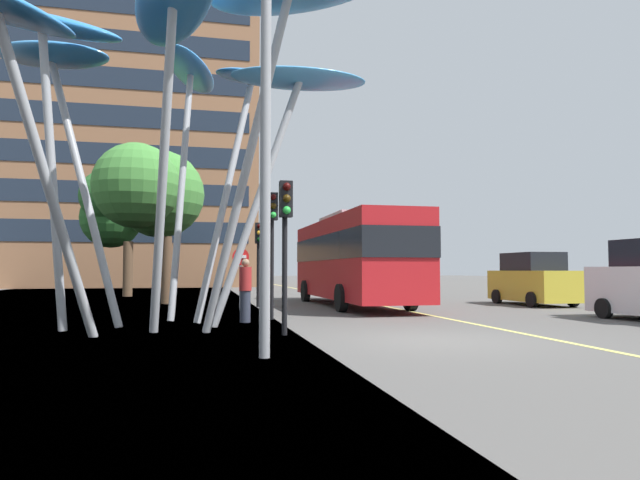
% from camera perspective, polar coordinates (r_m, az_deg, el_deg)
% --- Properties ---
extents(ground, '(120.00, 240.00, 0.10)m').
position_cam_1_polar(ground, '(11.58, 8.27, -10.46)').
color(ground, '#54514F').
extents(red_bus, '(2.84, 11.03, 3.65)m').
position_cam_1_polar(red_bus, '(22.24, 3.36, -1.66)').
color(red_bus, red).
rests_on(red_bus, ground).
extents(leaf_sculpture, '(10.62, 11.06, 8.17)m').
position_cam_1_polar(leaf_sculpture, '(14.97, -16.64, 17.61)').
color(leaf_sculpture, '#9EA0A5').
rests_on(leaf_sculpture, ground).
extents(traffic_light_kerb_near, '(0.28, 0.42, 3.41)m').
position_cam_1_polar(traffic_light_kerb_near, '(12.26, -3.58, 1.74)').
color(traffic_light_kerb_near, black).
rests_on(traffic_light_kerb_near, ground).
extents(traffic_light_kerb_far, '(0.28, 0.42, 3.69)m').
position_cam_1_polar(traffic_light_kerb_far, '(16.15, -4.93, 1.28)').
color(traffic_light_kerb_far, black).
rests_on(traffic_light_kerb_far, ground).
extents(traffic_light_island_mid, '(0.28, 0.42, 3.26)m').
position_cam_1_polar(traffic_light_island_mid, '(21.57, -6.35, -0.59)').
color(traffic_light_island_mid, black).
rests_on(traffic_light_island_mid, ground).
extents(car_parked_far, '(1.99, 4.13, 2.14)m').
position_cam_1_polar(car_parked_far, '(24.33, 21.09, -3.91)').
color(car_parked_far, gold).
rests_on(car_parked_far, ground).
extents(street_lamp, '(1.81, 0.44, 8.93)m').
position_cam_1_polar(street_lamp, '(10.13, -3.37, 21.09)').
color(street_lamp, gray).
rests_on(street_lamp, ground).
extents(tree_pavement_near, '(4.49, 5.34, 6.70)m').
position_cam_1_polar(tree_pavement_near, '(24.86, -16.98, 4.87)').
color(tree_pavement_near, brown).
rests_on(tree_pavement_near, ground).
extents(tree_pavement_far, '(5.19, 3.99, 6.90)m').
position_cam_1_polar(tree_pavement_far, '(32.64, -20.05, 2.85)').
color(tree_pavement_far, brown).
rests_on(tree_pavement_far, ground).
extents(pedestrian, '(0.34, 0.34, 1.75)m').
position_cam_1_polar(pedestrian, '(15.41, -7.71, -5.16)').
color(pedestrian, '#2D3342').
rests_on(pedestrian, ground).
extents(no_entry_sign, '(0.60, 0.12, 2.21)m').
position_cam_1_polar(no_entry_sign, '(20.07, -8.19, -2.93)').
color(no_entry_sign, gray).
rests_on(no_entry_sign, ground).
extents(backdrop_building, '(27.66, 10.21, 24.67)m').
position_cam_1_polar(backdrop_building, '(52.94, -22.15, 9.02)').
color(backdrop_building, '#8E6042').
rests_on(backdrop_building, ground).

